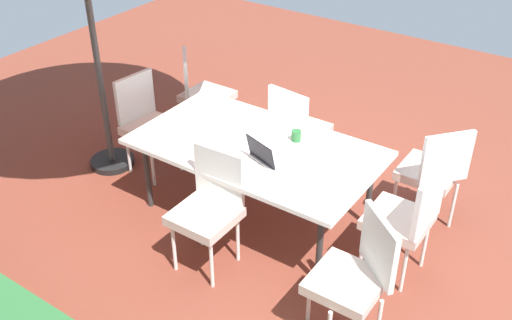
# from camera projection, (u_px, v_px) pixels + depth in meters

# --- Properties ---
(ground_plane) EXTENTS (10.00, 10.00, 0.02)m
(ground_plane) POSITION_uv_depth(u_px,v_px,m) (256.00, 215.00, 5.41)
(ground_plane) COLOR brown
(dining_table) EXTENTS (2.05, 1.17, 0.73)m
(dining_table) POSITION_uv_depth(u_px,v_px,m) (256.00, 150.00, 5.03)
(dining_table) COLOR white
(dining_table) RESTS_ON ground_plane
(chair_northwest) EXTENTS (0.58, 0.58, 0.98)m
(chair_northwest) POSITION_uv_depth(u_px,v_px,m) (355.00, 274.00, 3.96)
(chair_northwest) COLOR beige
(chair_northwest) RESTS_ON ground_plane
(chair_southwest) EXTENTS (0.59, 0.58, 0.98)m
(chair_southwest) POSITION_uv_depth(u_px,v_px,m) (433.00, 170.00, 5.02)
(chair_southwest) COLOR beige
(chair_southwest) RESTS_ON ground_plane
(chair_east) EXTENTS (0.48, 0.47, 0.98)m
(chair_east) POSITION_uv_depth(u_px,v_px,m) (147.00, 120.00, 5.74)
(chair_east) COLOR beige
(chair_east) RESTS_ON ground_plane
(chair_west) EXTENTS (0.47, 0.46, 0.98)m
(chair_west) POSITION_uv_depth(u_px,v_px,m) (406.00, 216.00, 4.48)
(chair_west) COLOR beige
(chair_west) RESTS_ON ground_plane
(chair_southeast) EXTENTS (0.59, 0.59, 0.98)m
(chair_southeast) POSITION_uv_depth(u_px,v_px,m) (201.00, 91.00, 6.27)
(chair_southeast) COLOR beige
(chair_southeast) RESTS_ON ground_plane
(chair_south) EXTENTS (0.48, 0.49, 0.98)m
(chair_south) POSITION_uv_depth(u_px,v_px,m) (297.00, 127.00, 5.63)
(chair_south) COLOR beige
(chair_south) RESTS_ON ground_plane
(chair_north) EXTENTS (0.46, 0.47, 0.98)m
(chair_north) POSITION_uv_depth(u_px,v_px,m) (209.00, 205.00, 4.59)
(chair_north) COLOR beige
(chair_north) RESTS_ON ground_plane
(laptop) EXTENTS (0.38, 0.33, 0.21)m
(laptop) POSITION_uv_depth(u_px,v_px,m) (267.00, 156.00, 4.78)
(laptop) COLOR #B7B7BC
(laptop) RESTS_ON dining_table
(cup) EXTENTS (0.08, 0.08, 0.10)m
(cup) POSITION_uv_depth(u_px,v_px,m) (296.00, 136.00, 5.05)
(cup) COLOR #286B33
(cup) RESTS_ON dining_table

